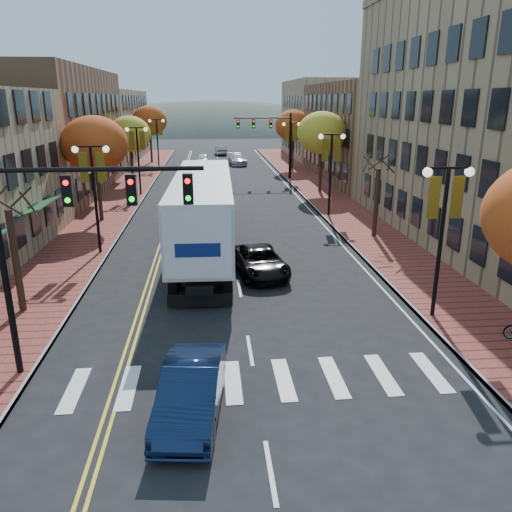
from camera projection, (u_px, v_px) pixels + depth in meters
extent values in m
plane|color=black|center=(262.00, 420.00, 13.68)|extent=(200.00, 200.00, 0.00)
cube|color=brown|center=(121.00, 198.00, 43.71)|extent=(4.00, 85.00, 0.15)
cube|color=brown|center=(323.00, 195.00, 45.30)|extent=(4.00, 85.00, 0.15)
cube|color=brown|center=(32.00, 133.00, 44.69)|extent=(12.00, 24.00, 11.00)
cube|color=#9E8966|center=(93.00, 126.00, 68.65)|extent=(12.00, 26.00, 9.50)
cube|color=brown|center=(392.00, 132.00, 53.68)|extent=(15.00, 24.00, 10.00)
cube|color=#9E8966|center=(341.00, 119.00, 74.41)|extent=(15.00, 20.00, 11.00)
cylinder|color=#382619|center=(16.00, 261.00, 19.80)|extent=(0.28, 0.28, 4.20)
cylinder|color=#382619|center=(99.00, 186.00, 34.88)|extent=(0.28, 0.28, 4.90)
ellipsoid|color=#DA5219|center=(95.00, 144.00, 34.02)|extent=(4.48, 4.48, 3.81)
cylinder|color=#382619|center=(132.00, 161.00, 50.12)|extent=(0.28, 0.28, 4.55)
ellipsoid|color=yellow|center=(130.00, 134.00, 49.32)|extent=(4.16, 4.16, 3.54)
cylinder|color=#382619|center=(151.00, 143.00, 67.13)|extent=(0.28, 0.28, 5.04)
ellipsoid|color=#DA5219|center=(149.00, 121.00, 66.25)|extent=(4.61, 4.61, 3.92)
cylinder|color=#382619|center=(376.00, 203.00, 30.88)|extent=(0.28, 0.28, 4.20)
cylinder|color=#382619|center=(321.00, 165.00, 45.97)|extent=(0.28, 0.28, 4.90)
ellipsoid|color=yellow|center=(322.00, 133.00, 45.10)|extent=(4.48, 4.48, 3.81)
cylinder|color=#382619|center=(292.00, 149.00, 61.18)|extent=(0.28, 0.28, 4.76)
ellipsoid|color=#DA5219|center=(293.00, 126.00, 60.34)|extent=(4.35, 4.35, 3.70)
cylinder|color=black|center=(96.00, 202.00, 27.30)|extent=(0.16, 0.16, 6.00)
cylinder|color=black|center=(90.00, 146.00, 26.39)|extent=(1.60, 0.10, 0.10)
sphere|color=#FFF2CC|center=(75.00, 149.00, 26.37)|extent=(0.36, 0.36, 0.36)
sphere|color=#FFF2CC|center=(106.00, 149.00, 26.51)|extent=(0.36, 0.36, 0.36)
cube|color=#AF9B17|center=(84.00, 167.00, 26.68)|extent=(0.45, 0.03, 1.60)
cube|color=#AF9B17|center=(101.00, 167.00, 26.76)|extent=(0.45, 0.03, 1.60)
cylinder|color=black|center=(139.00, 162.00, 44.38)|extent=(0.16, 0.16, 6.00)
cylinder|color=black|center=(136.00, 128.00, 43.48)|extent=(1.60, 0.10, 0.10)
sphere|color=#FFF2CC|center=(127.00, 129.00, 43.45)|extent=(0.36, 0.36, 0.36)
sphere|color=#FFF2CC|center=(146.00, 129.00, 43.60)|extent=(0.36, 0.36, 0.36)
cube|color=#AF9B17|center=(132.00, 141.00, 43.77)|extent=(0.45, 0.03, 1.60)
cube|color=#AF9B17|center=(142.00, 140.00, 43.85)|extent=(0.45, 0.03, 1.60)
cylinder|color=black|center=(158.00, 145.00, 61.47)|extent=(0.16, 0.16, 6.00)
cylinder|color=black|center=(156.00, 119.00, 60.57)|extent=(1.60, 0.10, 0.10)
sphere|color=#FFF2CC|center=(150.00, 121.00, 60.54)|extent=(0.36, 0.36, 0.36)
sphere|color=#FFF2CC|center=(163.00, 121.00, 60.68)|extent=(0.36, 0.36, 0.36)
cube|color=#AF9B17|center=(153.00, 129.00, 60.86)|extent=(0.45, 0.03, 1.60)
cube|color=#AF9B17|center=(161.00, 129.00, 60.94)|extent=(0.45, 0.03, 1.60)
cylinder|color=black|center=(440.00, 247.00, 19.13)|extent=(0.16, 0.16, 6.00)
cylinder|color=black|center=(449.00, 168.00, 18.23)|extent=(1.60, 0.10, 0.10)
sphere|color=#FFF2CC|center=(428.00, 172.00, 18.20)|extent=(0.36, 0.36, 0.36)
sphere|color=#FFF2CC|center=(469.00, 172.00, 18.34)|extent=(0.36, 0.36, 0.36)
cube|color=#AF9B17|center=(434.00, 198.00, 18.52)|extent=(0.45, 0.03, 1.60)
cube|color=#AF9B17|center=(457.00, 197.00, 18.60)|extent=(0.45, 0.03, 1.60)
cylinder|color=black|center=(330.00, 177.00, 36.22)|extent=(0.16, 0.16, 6.00)
cylinder|color=black|center=(332.00, 134.00, 35.31)|extent=(1.60, 0.10, 0.10)
sphere|color=#FFF2CC|center=(321.00, 137.00, 35.29)|extent=(0.36, 0.36, 0.36)
sphere|color=#FFF2CC|center=(343.00, 136.00, 35.43)|extent=(0.36, 0.36, 0.36)
cube|color=#AF9B17|center=(325.00, 150.00, 35.61)|extent=(0.45, 0.03, 1.60)
cube|color=#AF9B17|center=(338.00, 150.00, 35.69)|extent=(0.45, 0.03, 1.60)
cylinder|color=black|center=(291.00, 152.00, 53.31)|extent=(0.16, 0.16, 6.00)
cylinder|color=black|center=(291.00, 123.00, 52.40)|extent=(1.60, 0.10, 0.10)
sphere|color=#FFF2CC|center=(284.00, 124.00, 52.38)|extent=(0.36, 0.36, 0.36)
sphere|color=#FFF2CC|center=(299.00, 124.00, 52.52)|extent=(0.36, 0.36, 0.36)
cube|color=#AF9B17|center=(287.00, 133.00, 52.69)|extent=(0.45, 0.03, 1.60)
cube|color=#AF9B17|center=(295.00, 133.00, 52.77)|extent=(0.45, 0.03, 1.60)
cylinder|color=black|center=(4.00, 272.00, 14.81)|extent=(0.20, 0.20, 7.00)
cylinder|color=black|center=(98.00, 169.00, 14.17)|extent=(6.00, 0.14, 0.14)
cube|color=black|center=(68.00, 191.00, 14.28)|extent=(0.30, 0.25, 0.90)
sphere|color=#FF0C0C|center=(66.00, 183.00, 14.07)|extent=(0.16, 0.16, 0.16)
cube|color=black|center=(132.00, 190.00, 14.43)|extent=(0.30, 0.25, 0.90)
sphere|color=#FF0C0C|center=(130.00, 182.00, 14.23)|extent=(0.16, 0.16, 0.16)
cube|color=black|center=(188.00, 189.00, 14.58)|extent=(0.30, 0.25, 0.90)
sphere|color=#FF0C0C|center=(187.00, 181.00, 14.37)|extent=(0.16, 0.16, 0.16)
cylinder|color=black|center=(290.00, 147.00, 53.15)|extent=(0.20, 0.20, 7.00)
cylinder|color=black|center=(262.00, 118.00, 51.98)|extent=(6.00, 0.14, 0.14)
cube|color=black|center=(271.00, 124.00, 52.24)|extent=(0.30, 0.25, 0.90)
sphere|color=#FF0C0C|center=(271.00, 121.00, 52.03)|extent=(0.16, 0.16, 0.16)
cube|color=black|center=(254.00, 124.00, 52.08)|extent=(0.30, 0.25, 0.90)
sphere|color=#FF0C0C|center=(254.00, 121.00, 51.87)|extent=(0.16, 0.16, 0.16)
cube|color=black|center=(238.00, 124.00, 51.93)|extent=(0.30, 0.25, 0.90)
sphere|color=#FF0C0C|center=(238.00, 121.00, 51.73)|extent=(0.16, 0.16, 0.16)
cube|color=black|center=(204.00, 242.00, 27.25)|extent=(1.44, 14.69, 0.39)
cube|color=silver|center=(203.00, 206.00, 26.65)|extent=(3.25, 14.73, 3.16)
cube|color=black|center=(207.00, 195.00, 35.56)|extent=(2.89, 3.44, 2.82)
cylinder|color=black|center=(174.00, 288.00, 21.71)|extent=(0.42, 1.14, 1.13)
cylinder|color=black|center=(228.00, 286.00, 21.87)|extent=(0.42, 1.14, 1.13)
cylinder|color=black|center=(176.00, 277.00, 22.99)|extent=(0.42, 1.14, 1.13)
cylinder|color=black|center=(227.00, 276.00, 23.15)|extent=(0.42, 1.14, 1.13)
cylinder|color=black|center=(190.00, 217.00, 34.58)|extent=(0.42, 1.14, 1.13)
cylinder|color=black|center=(225.00, 217.00, 34.74)|extent=(0.42, 1.14, 1.13)
cylinder|color=black|center=(192.00, 210.00, 36.94)|extent=(0.42, 1.14, 1.13)
cylinder|color=black|center=(224.00, 209.00, 37.10)|extent=(0.42, 1.14, 1.13)
imported|color=#0E1A38|center=(191.00, 391.00, 13.72)|extent=(2.08, 4.66, 1.49)
imported|color=black|center=(260.00, 261.00, 24.87)|extent=(2.87, 5.10, 1.35)
imported|color=white|center=(203.00, 159.00, 66.13)|extent=(1.83, 4.24, 1.43)
imported|color=#B9BAC1|center=(237.00, 159.00, 66.00)|extent=(2.64, 5.28, 1.47)
imported|color=#9B9BA2|center=(221.00, 150.00, 77.83)|extent=(1.92, 4.42, 1.41)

